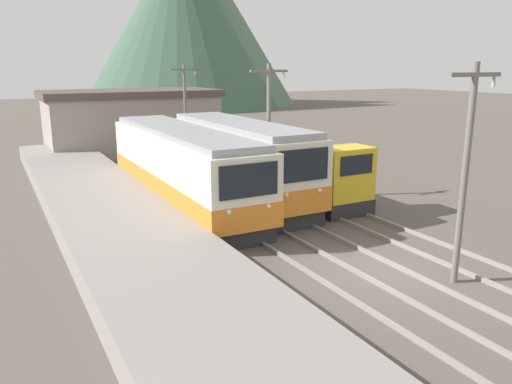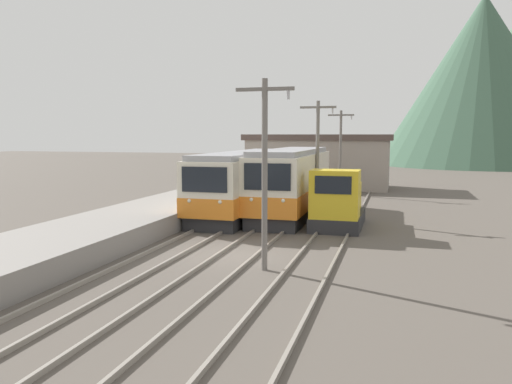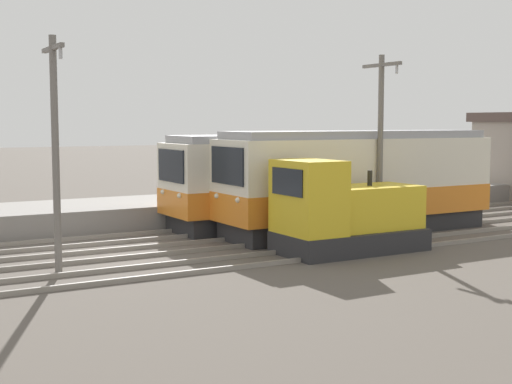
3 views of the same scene
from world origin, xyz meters
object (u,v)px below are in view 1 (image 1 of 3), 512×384
at_px(shunting_locomotive, 325,181).
at_px(catenary_mast_far, 185,109).
at_px(catenary_mast_mid, 269,126).
at_px(commuter_train_center, 240,165).
at_px(commuter_train_left, 182,171).
at_px(catenary_mast_near, 466,167).

bearing_deg(shunting_locomotive, catenary_mast_far, 96.03).
bearing_deg(catenary_mast_mid, catenary_mast_far, 90.00).
bearing_deg(commuter_train_center, shunting_locomotive, -43.87).
bearing_deg(catenary_mast_mid, commuter_train_left, 173.07).
relative_size(shunting_locomotive, catenary_mast_far, 0.74).
xyz_separation_m(commuter_train_left, catenary_mast_far, (4.31, 10.91, 1.87)).
xyz_separation_m(shunting_locomotive, catenary_mast_far, (-1.49, 14.13, 2.36)).
relative_size(commuter_train_left, catenary_mast_near, 2.08).
height_order(commuter_train_left, catenary_mast_far, catenary_mast_far).
relative_size(shunting_locomotive, catenary_mast_mid, 0.74).
relative_size(catenary_mast_near, catenary_mast_far, 1.00).
height_order(catenary_mast_mid, catenary_mast_far, same).
relative_size(shunting_locomotive, catenary_mast_near, 0.74).
bearing_deg(commuter_train_center, catenary_mast_far, 82.36).
xyz_separation_m(shunting_locomotive, catenary_mast_mid, (-1.49, 2.70, 2.36)).
bearing_deg(catenary_mast_mid, shunting_locomotive, -61.10).
bearing_deg(commuter_train_left, shunting_locomotive, -29.08).
xyz_separation_m(commuter_train_center, catenary_mast_near, (1.51, -11.61, 1.79)).
bearing_deg(shunting_locomotive, commuter_train_center, 136.13).
relative_size(commuter_train_left, commuter_train_center, 1.21).
bearing_deg(catenary_mast_near, catenary_mast_far, 90.00).
height_order(commuter_train_center, shunting_locomotive, commuter_train_center).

